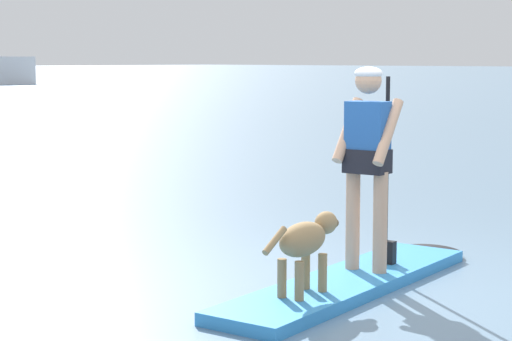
# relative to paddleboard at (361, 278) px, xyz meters

# --- Properties ---
(ground_plane) EXTENTS (400.00, 400.00, 0.00)m
(ground_plane) POSITION_rel_paddleboard_xyz_m (-0.23, -0.03, -0.05)
(ground_plane) COLOR slate
(paddleboard) EXTENTS (3.42, 1.04, 0.10)m
(paddleboard) POSITION_rel_paddleboard_xyz_m (0.00, 0.00, 0.00)
(paddleboard) COLOR #338CD8
(paddleboard) RESTS_ON ground_plane
(person_paddler) EXTENTS (0.63, 0.51, 1.71)m
(person_paddler) POSITION_rel_paddleboard_xyz_m (0.10, 0.01, 1.04)
(person_paddler) COLOR tan
(person_paddler) RESTS_ON paddleboard
(dog) EXTENTS (1.01, 0.28, 0.59)m
(dog) POSITION_rel_paddleboard_xyz_m (-0.85, -0.09, 0.45)
(dog) COLOR #997A51
(dog) RESTS_ON paddleboard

